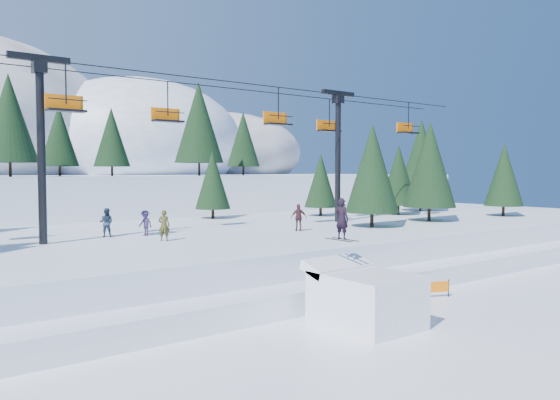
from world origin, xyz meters
TOP-DOWN VIEW (x-y plane):
  - ground at (0.00, 0.00)m, footprint 160.00×160.00m
  - mid_shelf at (0.00, 18.00)m, footprint 70.00×22.00m
  - berm at (0.00, 8.00)m, footprint 70.00×6.00m
  - jump_kicker at (-0.02, 2.43)m, footprint 3.28×4.47m
  - chairlift at (2.15, 18.05)m, footprint 46.00×3.21m
  - conifer_stand at (-0.58, 18.26)m, footprint 62.06×16.75m
  - distant_skiers at (-1.12, 17.23)m, footprint 32.29×6.46m
  - banner_near at (5.95, 3.97)m, footprint 2.66×1.10m
  - banner_far at (8.81, 6.67)m, footprint 2.85×0.32m

SIDE VIEW (x-z plane):
  - ground at x=0.00m, z-range 0.00..0.00m
  - banner_near at x=5.95m, z-range 0.09..0.99m
  - banner_far at x=8.81m, z-range 0.09..0.99m
  - berm at x=0.00m, z-range 0.00..1.10m
  - jump_kicker at x=-0.02m, z-range -1.42..3.88m
  - mid_shelf at x=0.00m, z-range 0.00..2.50m
  - distant_skiers at x=-1.12m, z-range 2.46..4.27m
  - conifer_stand at x=-0.58m, z-range 2.08..12.14m
  - chairlift at x=2.15m, z-range 4.18..14.46m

